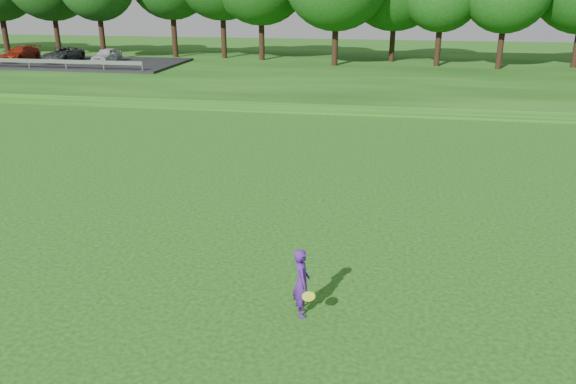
# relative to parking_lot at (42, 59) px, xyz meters

# --- Properties ---
(ground) EXTENTS (140.00, 140.00, 0.00)m
(ground) POSITION_rel_parking_lot_xyz_m (23.91, -32.80, -1.01)
(ground) COLOR #15430C
(ground) RESTS_ON ground
(berm) EXTENTS (130.00, 30.00, 0.60)m
(berm) POSITION_rel_parking_lot_xyz_m (23.91, 1.20, -0.71)
(berm) COLOR #15430C
(berm) RESTS_ON ground
(walking_path) EXTENTS (130.00, 1.60, 0.04)m
(walking_path) POSITION_rel_parking_lot_xyz_m (23.91, -12.80, -0.99)
(walking_path) COLOR gray
(walking_path) RESTS_ON ground
(parking_lot) EXTENTS (24.00, 9.00, 1.38)m
(parking_lot) POSITION_rel_parking_lot_xyz_m (0.00, 0.00, 0.00)
(parking_lot) COLOR black
(parking_lot) RESTS_ON berm
(woman) EXTENTS (0.60, 0.85, 1.53)m
(woman) POSITION_rel_parking_lot_xyz_m (27.75, -34.13, -0.24)
(woman) COLOR #481C80
(woman) RESTS_ON ground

